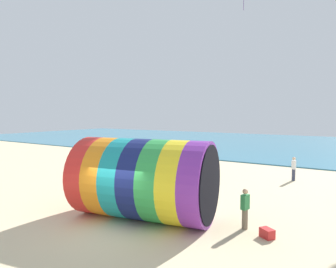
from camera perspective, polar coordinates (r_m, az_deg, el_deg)
ground_plane at (r=13.10m, az=-9.57°, el=-17.40°), size 120.00×120.00×0.00m
sea at (r=48.87m, az=22.76°, el=-1.90°), size 120.00×40.00×0.10m
giant_inflatable_tube at (r=13.67m, az=-4.47°, el=-8.51°), size 6.66×4.66×3.62m
kite_handler at (r=13.05m, az=14.45°, el=-13.57°), size 0.31×0.41×1.68m
bystander_mid_beach at (r=23.05m, az=22.82°, el=-6.09°), size 0.25×0.38×1.69m
cooler_box at (r=12.63m, az=18.35°, el=-17.50°), size 0.63×0.59×0.36m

